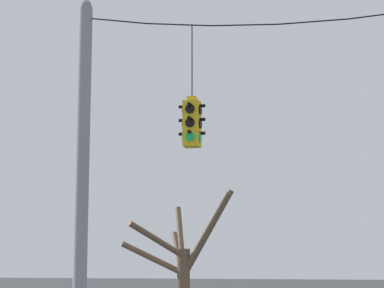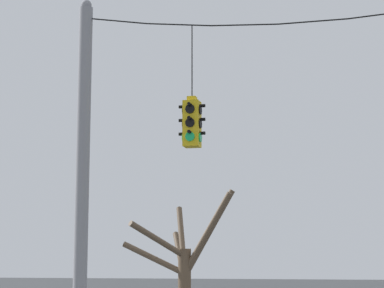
# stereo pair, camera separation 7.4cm
# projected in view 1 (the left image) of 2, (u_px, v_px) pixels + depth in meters

# --- Properties ---
(utility_pole_left) EXTENTS (0.30, 0.30, 8.54)m
(utility_pole_left) POSITION_uv_depth(u_px,v_px,m) (82.00, 186.00, 16.42)
(utility_pole_left) COLOR gray
(utility_pole_left) RESTS_ON ground_plane
(span_wire) EXTENTS (10.23, 0.03, 0.52)m
(span_wire) POSITION_uv_depth(u_px,v_px,m) (313.00, 14.00, 15.76)
(span_wire) COLOR black
(traffic_light_near_left_pole) EXTENTS (0.58, 0.58, 2.70)m
(traffic_light_near_left_pole) POSITION_uv_depth(u_px,v_px,m) (192.00, 123.00, 16.04)
(traffic_light_near_left_pole) COLOR yellow
(bare_tree) EXTENTS (3.45, 2.87, 4.75)m
(bare_tree) POSITION_uv_depth(u_px,v_px,m) (183.00, 272.00, 22.12)
(bare_tree) COLOR brown
(bare_tree) RESTS_ON ground_plane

